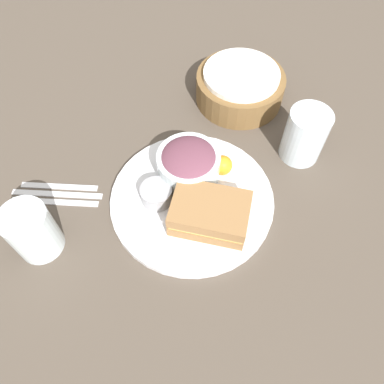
{
  "coord_description": "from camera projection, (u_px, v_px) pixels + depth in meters",
  "views": [
    {
      "loc": [
        0.19,
        -0.33,
        0.62
      ],
      "look_at": [
        0.0,
        0.0,
        0.03
      ],
      "focal_mm": 35.0,
      "sensor_mm": 36.0,
      "label": 1
    }
  ],
  "objects": [
    {
      "name": "spoon",
      "position": [
        59.0,
        186.0,
        0.75
      ],
      "size": [
        0.14,
        0.08,
        0.01
      ],
      "primitive_type": "cube",
      "rotation": [
        0.0,
        0.0,
        3.61
      ],
      "color": "silver",
      "rests_on": "ground_plane"
    },
    {
      "name": "salad_bowl",
      "position": [
        189.0,
        163.0,
        0.72
      ],
      "size": [
        0.12,
        0.12,
        0.07
      ],
      "color": "silver",
      "rests_on": "plate"
    },
    {
      "name": "knife",
      "position": [
        57.0,
        194.0,
        0.74
      ],
      "size": [
        0.17,
        0.09,
        0.01
      ],
      "primitive_type": "cube",
      "rotation": [
        0.0,
        0.0,
        3.61
      ],
      "color": "silver",
      "rests_on": "ground_plane"
    },
    {
      "name": "water_glass",
      "position": [
        32.0,
        231.0,
        0.64
      ],
      "size": [
        0.08,
        0.08,
        0.11
      ],
      "primitive_type": "cylinder",
      "color": "silver",
      "rests_on": "ground_plane"
    },
    {
      "name": "orange_wedge",
      "position": [
        222.0,
        165.0,
        0.73
      ],
      "size": [
        0.04,
        0.04,
        0.04
      ],
      "primitive_type": "sphere",
      "color": "orange",
      "rests_on": "plate"
    },
    {
      "name": "ground_plane",
      "position": [
        192.0,
        201.0,
        0.73
      ],
      "size": [
        4.0,
        4.0,
        0.0
      ],
      "primitive_type": "plane",
      "color": "#4C4238"
    },
    {
      "name": "drink_glass",
      "position": [
        305.0,
        135.0,
        0.75
      ],
      "size": [
        0.08,
        0.08,
        0.11
      ],
      "primitive_type": "cylinder",
      "color": "silver",
      "rests_on": "ground_plane"
    },
    {
      "name": "dressing_cup",
      "position": [
        157.0,
        194.0,
        0.7
      ],
      "size": [
        0.06,
        0.06,
        0.03
      ],
      "primitive_type": "cylinder",
      "color": "#99999E",
      "rests_on": "plate"
    },
    {
      "name": "plate",
      "position": [
        192.0,
        199.0,
        0.72
      ],
      "size": [
        0.31,
        0.31,
        0.01
      ],
      "primitive_type": "cylinder",
      "color": "silver",
      "rests_on": "ground_plane"
    },
    {
      "name": "fork",
      "position": [
        55.0,
        202.0,
        0.73
      ],
      "size": [
        0.16,
        0.09,
        0.01
      ],
      "primitive_type": "cube",
      "rotation": [
        0.0,
        0.0,
        3.61
      ],
      "color": "silver",
      "rests_on": "ground_plane"
    },
    {
      "name": "sandwich",
      "position": [
        210.0,
        213.0,
        0.67
      ],
      "size": [
        0.16,
        0.13,
        0.06
      ],
      "color": "olive",
      "rests_on": "plate"
    },
    {
      "name": "bread_basket",
      "position": [
        240.0,
        86.0,
        0.85
      ],
      "size": [
        0.2,
        0.2,
        0.08
      ],
      "color": "brown",
      "rests_on": "ground_plane"
    }
  ]
}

